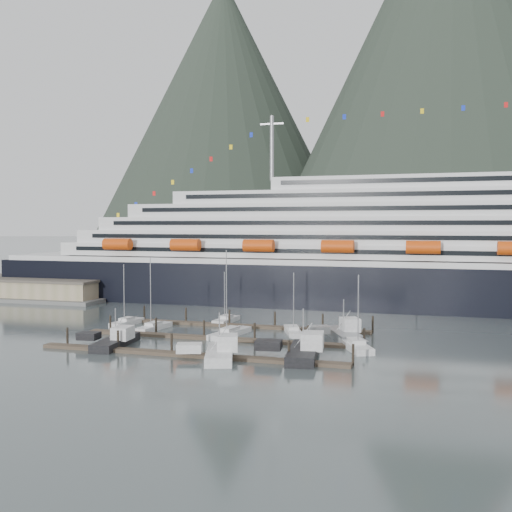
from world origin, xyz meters
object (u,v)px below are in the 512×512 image
at_px(warehouse, 30,290).
at_px(sailboat_d, 230,334).
at_px(sailboat_f, 226,321).
at_px(trawler_d, 302,351).
at_px(cruise_ship, 438,256).
at_px(trawler_e, 343,333).
at_px(sailboat_a, 127,323).
at_px(sailboat_h, 356,347).
at_px(trawler_b, 219,353).
at_px(sailboat_b, 154,328).
at_px(trawler_a, 115,341).
at_px(sailboat_g, 293,332).

height_order(warehouse, sailboat_d, sailboat_d).
xyz_separation_m(sailboat_f, trawler_d, (20.99, -26.23, 0.58)).
distance_m(cruise_ship, trawler_e, 48.70).
height_order(sailboat_a, sailboat_h, sailboat_a).
xyz_separation_m(warehouse, trawler_e, (86.72, -31.94, -1.32)).
relative_size(warehouse, trawler_e, 3.88).
xyz_separation_m(sailboat_d, trawler_b, (4.37, -17.29, 0.50)).
height_order(sailboat_d, trawler_e, sailboat_d).
height_order(sailboat_b, trawler_a, sailboat_b).
bearing_deg(sailboat_b, trawler_d, -109.34).
relative_size(sailboat_a, trawler_e, 1.02).
bearing_deg(trawler_a, sailboat_d, -53.24).
distance_m(sailboat_d, sailboat_g, 11.26).
bearing_deg(sailboat_f, trawler_b, -158.85).
distance_m(sailboat_f, trawler_a, 28.09).
bearing_deg(sailboat_b, trawler_a, -170.90).
height_order(sailboat_a, trawler_b, sailboat_a).
relative_size(sailboat_a, trawler_b, 1.01).
relative_size(warehouse, trawler_d, 3.36).
bearing_deg(trawler_e, sailboat_b, 68.06).
distance_m(sailboat_g, trawler_e, 9.35).
relative_size(sailboat_b, sailboat_g, 1.23).
bearing_deg(warehouse, sailboat_b, -32.57).
bearing_deg(trawler_e, trawler_a, 91.84).
relative_size(warehouse, sailboat_g, 4.08).
bearing_deg(sailboat_f, trawler_d, -137.89).
height_order(sailboat_d, trawler_a, sailboat_d).
relative_size(sailboat_g, trawler_d, 0.82).
bearing_deg(sailboat_a, trawler_a, -150.77).
bearing_deg(sailboat_a, trawler_d, -109.73).
distance_m(trawler_a, trawler_b, 19.38).
height_order(sailboat_a, trawler_e, sailboat_a).
bearing_deg(sailboat_a, sailboat_f, -59.33).
height_order(sailboat_a, sailboat_f, sailboat_a).
height_order(trawler_b, trawler_e, trawler_b).
height_order(trawler_a, trawler_b, trawler_b).
height_order(sailboat_g, sailboat_h, sailboat_h).
bearing_deg(sailboat_b, sailboat_h, -93.80).
relative_size(sailboat_f, sailboat_g, 0.93).
bearing_deg(trawler_d, sailboat_a, 57.18).
bearing_deg(cruise_ship, trawler_b, -114.63).
bearing_deg(sailboat_h, warehouse, 41.38).
xyz_separation_m(sailboat_f, trawler_e, (24.39, -9.93, 0.53)).
height_order(cruise_ship, trawler_d, cruise_ship).
relative_size(trawler_a, trawler_e, 1.04).
distance_m(warehouse, trawler_d, 96.28).
bearing_deg(sailboat_d, trawler_e, -69.06).
bearing_deg(trawler_a, sailboat_a, 17.97).
bearing_deg(trawler_b, sailboat_d, -4.06).
bearing_deg(sailboat_h, sailboat_d, 52.99).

